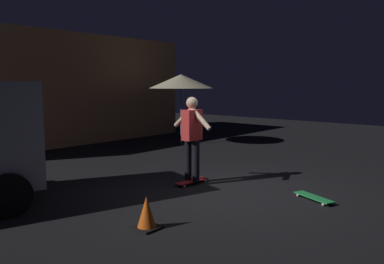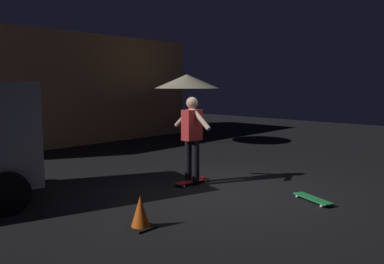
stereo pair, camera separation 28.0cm
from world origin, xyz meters
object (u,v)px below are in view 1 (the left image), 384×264
skateboard_spare (314,197)px  traffic_cone (147,214)px  skateboard_ridden (192,181)px  skater (192,133)px  patio_umbrella (181,81)px

skateboard_spare → traffic_cone: traffic_cone is taller
traffic_cone → skateboard_spare: bearing=-23.6°
skateboard_ridden → traffic_cone: (-2.24, -1.10, 0.16)m
skateboard_spare → traffic_cone: size_ratio=1.73×
skateboard_ridden → skateboard_spare: 2.37m
skateboard_ridden → skateboard_spare: (0.52, -2.31, 0.00)m
skateboard_spare → skater: size_ratio=0.48×
patio_umbrella → skateboard_spare: size_ratio=2.89×
patio_umbrella → skateboard_spare: 7.03m
skateboard_ridden → skateboard_spare: size_ratio=0.99×
patio_umbrella → skater: (-3.68, -3.64, -1.04)m
skateboard_spare → skater: bearing=102.8°
skateboard_spare → skater: (-0.52, 2.31, 0.98)m
patio_umbrella → traffic_cone: size_ratio=5.00×
patio_umbrella → skater: 5.28m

